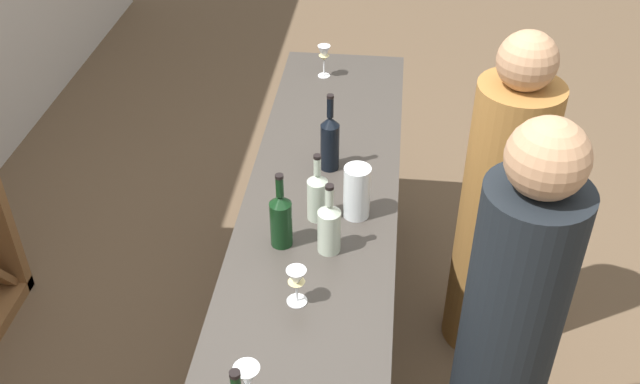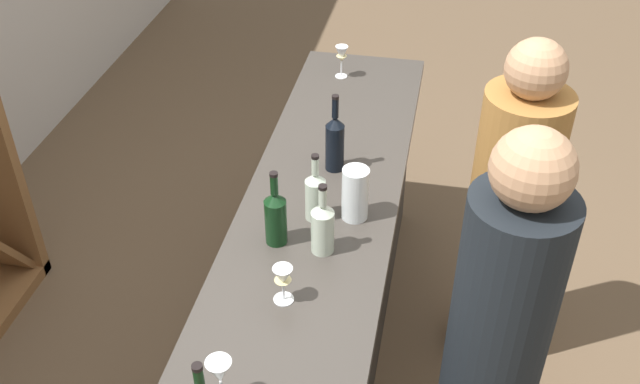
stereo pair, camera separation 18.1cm
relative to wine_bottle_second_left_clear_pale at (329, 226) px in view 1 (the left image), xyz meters
name	(u,v)px [view 1 (the left image)]	position (x,y,z in m)	size (l,w,h in m)	color
ground_plane	(320,369)	(0.26, 0.06, -1.05)	(12.00, 12.00, 0.00)	brown
bar_counter	(320,293)	(0.26, 0.06, -0.57)	(2.47, 0.58, 0.95)	#2A2723
wine_bottle_second_left_clear_pale	(329,226)	(0.00, 0.00, 0.00)	(0.08, 0.08, 0.27)	#B7C6B2
wine_bottle_center_dark_green	(281,218)	(0.02, 0.17, 0.01)	(0.08, 0.08, 0.29)	black
wine_bottle_second_right_clear_pale	(318,195)	(0.17, 0.06, 0.00)	(0.07, 0.07, 0.27)	#B7C6B2
wine_bottle_rightmost_near_black	(330,141)	(0.49, 0.05, 0.02)	(0.07, 0.07, 0.33)	black
wine_glass_near_left	(296,280)	(-0.26, 0.08, -0.01)	(0.07, 0.07, 0.14)	white
wine_glass_near_center	(324,55)	(1.25, 0.15, 0.01)	(0.06, 0.06, 0.16)	white
wine_glass_near_right	(247,379)	(-0.67, 0.15, 0.01)	(0.07, 0.07, 0.16)	white
water_pitcher	(357,192)	(0.20, -0.08, 0.00)	(0.10, 0.10, 0.21)	silver
person_left_guest	(499,214)	(0.56, -0.66, -0.34)	(0.37, 0.37, 1.53)	#9E6B33
person_center_guest	(504,351)	(-0.24, -0.60, -0.27)	(0.36, 0.36, 1.66)	black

